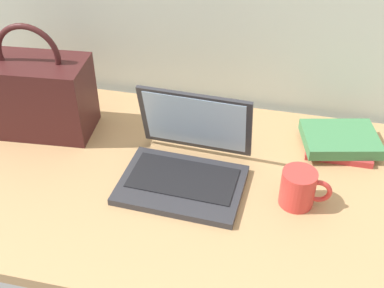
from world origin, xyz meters
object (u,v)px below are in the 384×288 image
(coffee_mug, at_px, (299,188))
(book_stack, at_px, (340,141))
(laptop, at_px, (186,162))
(handbag, at_px, (37,95))

(coffee_mug, height_order, book_stack, coffee_mug)
(coffee_mug, xyz_separation_m, book_stack, (0.10, 0.25, -0.02))
(laptop, xyz_separation_m, handbag, (-0.46, 0.12, 0.07))
(handbag, height_order, book_stack, handbag)
(coffee_mug, bearing_deg, handbag, 168.41)
(coffee_mug, bearing_deg, book_stack, 67.68)
(coffee_mug, distance_m, book_stack, 0.27)
(book_stack, bearing_deg, laptop, -151.71)
(coffee_mug, distance_m, handbag, 0.77)
(handbag, distance_m, book_stack, 0.86)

